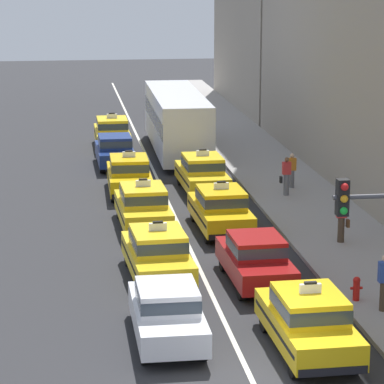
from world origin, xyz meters
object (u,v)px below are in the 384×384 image
taxi_right_third (221,209)px  pedestrian_near_crosswalk (286,176)px  pedestrian_mid_block (384,282)px  fire_hydrant (356,288)px  taxi_left_sixth (112,132)px  sedan_left_nearest (167,311)px  bus_right_fifth (177,119)px  taxi_right_nearest (308,320)px  taxi_left_second (158,253)px  taxi_left_fourth (129,174)px  taxi_right_fourth (202,173)px  pedestrian_far_corner (292,170)px  taxi_left_third (143,206)px  pedestrian_trailing (342,219)px  sedan_right_second (256,258)px  sedan_left_fifth (115,150)px

taxi_right_third → pedestrian_near_crosswalk: (3.64, 4.75, 0.10)m
pedestrian_mid_block → fire_hydrant: bearing=118.7°
pedestrian_near_crosswalk → pedestrian_mid_block: (-0.48, -14.18, 0.02)m
taxi_left_sixth → fire_hydrant: size_ratio=6.25×
sedan_left_nearest → bus_right_fifth: bearing=82.5°
taxi_right_nearest → taxi_right_third: bearing=91.6°
taxi_left_second → taxi_right_third: 6.10m
taxi_left_fourth → taxi_right_fourth: size_ratio=1.00×
pedestrian_near_crosswalk → pedestrian_far_corner: 1.50m
pedestrian_far_corner → taxi_left_third: bearing=-143.1°
taxi_left_third → bus_right_fifth: 14.93m
taxi_left_third → taxi_right_fourth: (3.09, 5.54, 0.00)m
taxi_right_nearest → pedestrian_trailing: size_ratio=2.68×
sedan_right_second → fire_hydrant: (2.55, -2.32, -0.30)m
sedan_left_nearest → taxi_left_third: 11.33m
taxi_right_third → pedestrian_mid_block: bearing=-71.5°
pedestrian_near_crosswalk → taxi_right_nearest: bearing=-101.3°
sedan_left_fifth → taxi_right_nearest: bearing=-81.6°
bus_right_fifth → pedestrian_near_crosswalk: size_ratio=6.78×
sedan_right_second → taxi_right_fourth: size_ratio=0.94×
taxi_right_nearest → bus_right_fifth: size_ratio=0.41×
taxi_left_sixth → taxi_left_third: bearing=-89.2°
taxi_left_second → bus_right_fifth: 21.02m
bus_right_fifth → pedestrian_mid_block: (2.93, -24.84, -0.82)m
bus_right_fifth → pedestrian_trailing: size_ratio=6.55×
taxi_left_fourth → sedan_left_fifth: 5.83m
taxi_right_nearest → pedestrian_mid_block: (2.82, 2.31, 0.12)m
taxi_left_third → taxi_right_third: same height
taxi_right_third → pedestrian_trailing: 4.67m
sedan_left_nearest → taxi_right_third: (3.20, 10.50, 0.03)m
bus_right_fifth → pedestrian_near_crosswalk: (3.41, -10.66, -0.84)m
fire_hydrant → taxi_left_sixth: bearing=102.5°
sedan_left_fifth → pedestrian_trailing: 16.49m
fire_hydrant → pedestrian_far_corner: bearing=83.9°
pedestrian_near_crosswalk → taxi_right_fourth: bearing=154.5°
taxi_right_nearest → taxi_right_third: size_ratio=1.00×
sedan_left_nearest → pedestrian_near_crosswalk: bearing=65.9°
sedan_left_nearest → sedan_right_second: size_ratio=0.99×
pedestrian_trailing → fire_hydrant: bearing=-102.3°
taxi_right_nearest → bus_right_fifth: bearing=90.2°
sedan_left_fifth → bus_right_fifth: size_ratio=0.38×
pedestrian_far_corner → pedestrian_near_crosswalk: bearing=-112.7°
bus_right_fifth → fire_hydrant: (2.41, -23.90, -1.27)m
sedan_left_nearest → taxi_right_nearest: size_ratio=0.94×
sedan_left_fifth → pedestrian_trailing: bearing=-64.2°
sedan_right_second → taxi_left_second: bearing=164.7°
taxi_left_third → taxi_left_fourth: (-0.11, 5.69, 0.00)m
taxi_right_fourth → fire_hydrant: 15.05m
taxi_left_third → pedestrian_mid_block: taxi_left_third is taller
taxi_right_nearest → sedan_right_second: 5.58m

